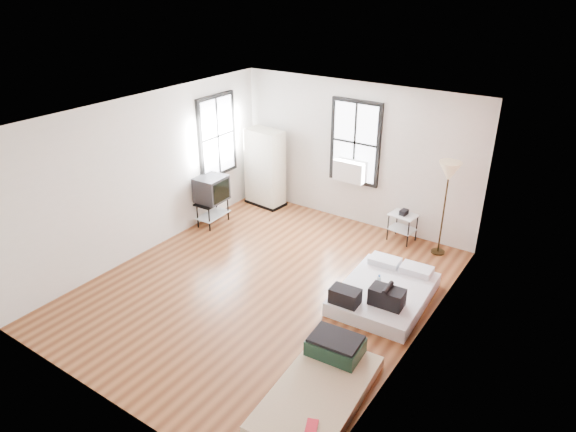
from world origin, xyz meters
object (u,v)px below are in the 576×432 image
Objects in this scene: wardrobe at (265,168)px; floor_lamp at (449,176)px; mattress_main at (384,292)px; side_table at (403,220)px; mattress_bare at (322,382)px; tv_stand at (212,191)px.

floor_lamp is (3.87, 0.00, 0.66)m from wardrobe.
mattress_main is 2.79× the size of side_table.
mattress_main reaches higher than mattress_bare.
mattress_main is 4.04m from tv_stand.
mattress_bare is 5.65m from wardrobe.
wardrobe is 0.96× the size of floor_lamp.
side_table is at bearing 6.78° from wardrobe.
side_table is 0.63× the size of tv_stand.
side_table is (3.13, 0.07, -0.40)m from wardrobe.
floor_lamp is 4.44m from tv_stand.
floor_lamp is at bearing 15.70° from tv_stand.
wardrobe is at bearing 129.25° from mattress_bare.
side_table is 1.30m from floor_lamp.
wardrobe is at bearing -178.72° from side_table.
floor_lamp reaches higher than mattress_bare.
wardrobe is 1.41m from tv_stand.
wardrobe is at bearing 149.26° from mattress_main.
mattress_main is 2.36m from floor_lamp.
tv_stand is (-3.41, -1.45, 0.30)m from side_table.
mattress_bare is (0.17, -2.14, -0.03)m from mattress_main.
floor_lamp reaches higher than wardrobe.
floor_lamp is at bearing 85.61° from mattress_bare.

